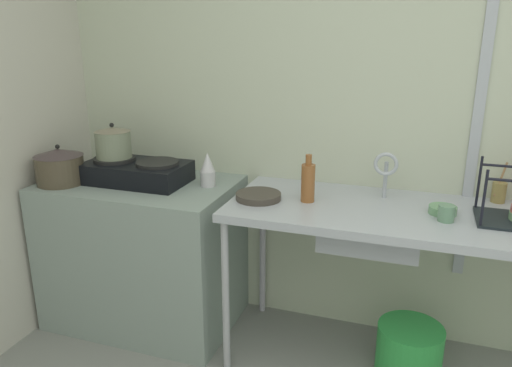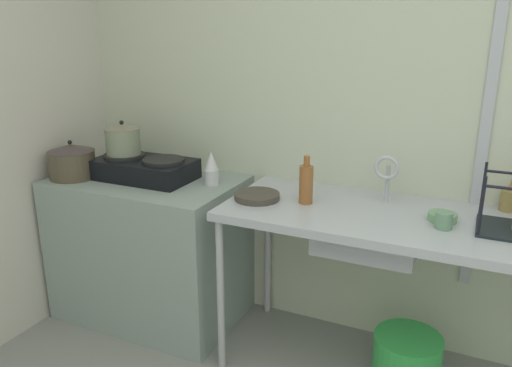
{
  "view_description": "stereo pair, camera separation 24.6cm",
  "coord_description": "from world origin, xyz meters",
  "px_view_note": "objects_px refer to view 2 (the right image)",
  "views": [
    {
      "loc": [
        -0.02,
        -0.67,
        1.62
      ],
      "look_at": [
        -0.79,
        1.56,
        0.9
      ],
      "focal_mm": 34.6,
      "sensor_mm": 36.0,
      "label": 1
    },
    {
      "loc": [
        0.2,
        -0.57,
        1.62
      ],
      "look_at": [
        -0.79,
        1.56,
        0.9
      ],
      "focal_mm": 34.6,
      "sensor_mm": 36.0,
      "label": 2
    }
  ],
  "objects_px": {
    "stove": "(144,168)",
    "bucket_on_floor": "(406,361)",
    "sink_basin": "(368,232)",
    "frying_pan": "(257,196)",
    "bottle_by_sink": "(306,183)",
    "utensil_jar": "(507,200)",
    "pot_on_left_burner": "(123,139)",
    "faucet": "(387,171)",
    "percolator": "(211,169)",
    "cup_by_rack": "(444,220)",
    "pot_beside_stove": "(72,161)",
    "small_bowl_on_drainboard": "(442,217)"
  },
  "relations": [
    {
      "from": "stove",
      "to": "sink_basin",
      "type": "bearing_deg",
      "value": -1.3
    },
    {
      "from": "pot_on_left_burner",
      "to": "bucket_on_floor",
      "type": "distance_m",
      "value": 1.87
    },
    {
      "from": "stove",
      "to": "bottle_by_sink",
      "type": "distance_m",
      "value": 0.96
    },
    {
      "from": "utensil_jar",
      "to": "bucket_on_floor",
      "type": "xyz_separation_m",
      "value": [
        -0.34,
        -0.32,
        -0.76
      ]
    },
    {
      "from": "bucket_on_floor",
      "to": "small_bowl_on_drainboard",
      "type": "bearing_deg",
      "value": 36.16
    },
    {
      "from": "faucet",
      "to": "frying_pan",
      "type": "relative_size",
      "value": 1.08
    },
    {
      "from": "sink_basin",
      "to": "frying_pan",
      "type": "distance_m",
      "value": 0.56
    },
    {
      "from": "sink_basin",
      "to": "frying_pan",
      "type": "height_order",
      "value": "frying_pan"
    },
    {
      "from": "bottle_by_sink",
      "to": "small_bowl_on_drainboard",
      "type": "bearing_deg",
      "value": 2.61
    },
    {
      "from": "small_bowl_on_drainboard",
      "to": "bottle_by_sink",
      "type": "distance_m",
      "value": 0.62
    },
    {
      "from": "pot_on_left_burner",
      "to": "faucet",
      "type": "height_order",
      "value": "pot_on_left_burner"
    },
    {
      "from": "percolator",
      "to": "frying_pan",
      "type": "xyz_separation_m",
      "value": [
        0.32,
        -0.12,
        -0.07
      ]
    },
    {
      "from": "bottle_by_sink",
      "to": "utensil_jar",
      "type": "relative_size",
      "value": 1.2
    },
    {
      "from": "pot_beside_stove",
      "to": "bucket_on_floor",
      "type": "bearing_deg",
      "value": 3.43
    },
    {
      "from": "faucet",
      "to": "cup_by_rack",
      "type": "distance_m",
      "value": 0.37
    },
    {
      "from": "frying_pan",
      "to": "bottle_by_sink",
      "type": "relative_size",
      "value": 0.96
    },
    {
      "from": "pot_beside_stove",
      "to": "stove",
      "type": "bearing_deg",
      "value": 22.31
    },
    {
      "from": "utensil_jar",
      "to": "percolator",
      "type": "bearing_deg",
      "value": -171.49
    },
    {
      "from": "sink_basin",
      "to": "cup_by_rack",
      "type": "height_order",
      "value": "cup_by_rack"
    },
    {
      "from": "utensil_jar",
      "to": "bucket_on_floor",
      "type": "height_order",
      "value": "utensil_jar"
    },
    {
      "from": "pot_on_left_burner",
      "to": "small_bowl_on_drainboard",
      "type": "distance_m",
      "value": 1.72
    },
    {
      "from": "frying_pan",
      "to": "utensil_jar",
      "type": "xyz_separation_m",
      "value": [
        1.11,
        0.33,
        0.04
      ]
    },
    {
      "from": "bucket_on_floor",
      "to": "pot_beside_stove",
      "type": "bearing_deg",
      "value": -176.57
    },
    {
      "from": "sink_basin",
      "to": "stove",
      "type": "bearing_deg",
      "value": 178.7
    },
    {
      "from": "stove",
      "to": "pot_beside_stove",
      "type": "distance_m",
      "value": 0.41
    },
    {
      "from": "frying_pan",
      "to": "small_bowl_on_drainboard",
      "type": "xyz_separation_m",
      "value": [
        0.85,
        0.08,
        0.0
      ]
    },
    {
      "from": "faucet",
      "to": "sink_basin",
      "type": "bearing_deg",
      "value": -102.8
    },
    {
      "from": "bucket_on_floor",
      "to": "bottle_by_sink",
      "type": "bearing_deg",
      "value": 176.78
    },
    {
      "from": "utensil_jar",
      "to": "pot_on_left_burner",
      "type": "bearing_deg",
      "value": -172.05
    },
    {
      "from": "pot_on_left_burner",
      "to": "bucket_on_floor",
      "type": "relative_size",
      "value": 0.61
    },
    {
      "from": "utensil_jar",
      "to": "bucket_on_floor",
      "type": "distance_m",
      "value": 0.89
    },
    {
      "from": "cup_by_rack",
      "to": "bottle_by_sink",
      "type": "bearing_deg",
      "value": 174.38
    },
    {
      "from": "stove",
      "to": "bucket_on_floor",
      "type": "height_order",
      "value": "stove"
    },
    {
      "from": "frying_pan",
      "to": "sink_basin",
      "type": "bearing_deg",
      "value": 3.22
    },
    {
      "from": "pot_beside_stove",
      "to": "sink_basin",
      "type": "height_order",
      "value": "pot_beside_stove"
    },
    {
      "from": "cup_by_rack",
      "to": "small_bowl_on_drainboard",
      "type": "height_order",
      "value": "cup_by_rack"
    },
    {
      "from": "sink_basin",
      "to": "cup_by_rack",
      "type": "bearing_deg",
      "value": -8.0
    },
    {
      "from": "frying_pan",
      "to": "stove",
      "type": "bearing_deg",
      "value": 175.28
    },
    {
      "from": "bottle_by_sink",
      "to": "utensil_jar",
      "type": "distance_m",
      "value": 0.92
    },
    {
      "from": "bucket_on_floor",
      "to": "percolator",
      "type": "bearing_deg",
      "value": 174.7
    },
    {
      "from": "stove",
      "to": "pot_on_left_burner",
      "type": "bearing_deg",
      "value": 180.0
    },
    {
      "from": "cup_by_rack",
      "to": "stove",
      "type": "bearing_deg",
      "value": 177.35
    },
    {
      "from": "small_bowl_on_drainboard",
      "to": "bottle_by_sink",
      "type": "relative_size",
      "value": 0.53
    },
    {
      "from": "stove",
      "to": "percolator",
      "type": "distance_m",
      "value": 0.4
    },
    {
      "from": "stove",
      "to": "faucet",
      "type": "xyz_separation_m",
      "value": [
        1.3,
        0.13,
        0.1
      ]
    },
    {
      "from": "pot_beside_stove",
      "to": "frying_pan",
      "type": "bearing_deg",
      "value": 4.92
    },
    {
      "from": "bucket_on_floor",
      "to": "utensil_jar",
      "type": "bearing_deg",
      "value": 43.27
    },
    {
      "from": "pot_on_left_burner",
      "to": "faucet",
      "type": "relative_size",
      "value": 0.8
    },
    {
      "from": "pot_beside_stove",
      "to": "small_bowl_on_drainboard",
      "type": "relative_size",
      "value": 2.09
    },
    {
      "from": "faucet",
      "to": "stove",
      "type": "bearing_deg",
      "value": -174.22
    }
  ]
}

